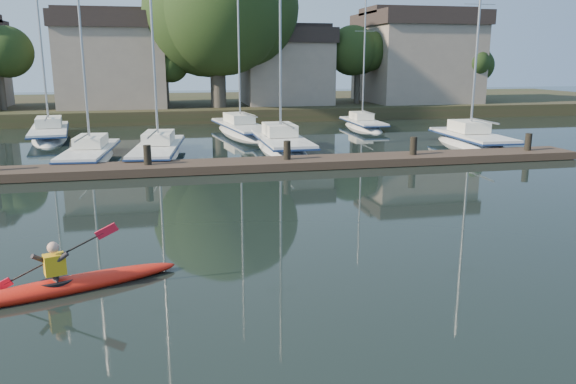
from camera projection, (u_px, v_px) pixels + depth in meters
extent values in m
plane|color=black|center=(289.00, 304.00, 11.00)|extent=(160.00, 160.00, 0.00)
ellipsoid|color=red|center=(65.00, 286.00, 11.62)|extent=(4.71, 2.20, 0.36)
cylinder|color=black|center=(56.00, 282.00, 11.51)|extent=(0.91, 0.91, 0.10)
imported|color=#292527|center=(55.00, 265.00, 11.42)|extent=(0.36, 0.44, 1.04)
cube|color=gold|center=(55.00, 264.00, 11.42)|extent=(0.48, 0.42, 0.42)
sphere|color=tan|center=(53.00, 248.00, 11.33)|extent=(0.23, 0.23, 0.23)
cube|color=#403124|center=(219.00, 166.00, 24.26)|extent=(34.00, 2.00, 0.35)
cylinder|color=black|center=(148.00, 166.00, 23.62)|extent=(0.32, 0.32, 1.80)
cylinder|color=black|center=(287.00, 161.00, 24.86)|extent=(0.32, 0.32, 1.80)
cylinder|color=black|center=(413.00, 156.00, 26.11)|extent=(0.32, 0.32, 1.80)
cylinder|color=black|center=(527.00, 152.00, 27.35)|extent=(0.32, 0.32, 1.80)
ellipsoid|color=white|center=(91.00, 167.00, 26.93)|extent=(2.56, 7.97, 1.75)
cube|color=white|center=(89.00, 149.00, 26.74)|extent=(2.36, 6.56, 0.13)
cube|color=navy|center=(89.00, 151.00, 26.75)|extent=(2.44, 6.72, 0.07)
cube|color=silver|center=(91.00, 141.00, 27.11)|extent=(1.46, 2.29, 0.51)
cylinder|color=#9EA0A5|center=(80.00, 28.00, 25.68)|extent=(0.11, 0.11, 11.07)
cylinder|color=#9EA0A5|center=(82.00, 137.00, 25.43)|extent=(0.31, 2.98, 0.07)
ellipsoid|color=white|center=(159.00, 163.00, 27.82)|extent=(3.09, 8.96, 1.85)
cube|color=white|center=(158.00, 146.00, 27.61)|extent=(2.81, 7.38, 0.14)
cube|color=navy|center=(158.00, 148.00, 27.63)|extent=(2.90, 7.56, 0.08)
cube|color=silver|center=(159.00, 137.00, 28.04)|extent=(1.65, 2.60, 0.54)
cylinder|color=#9EA0A5|center=(151.00, 11.00, 26.40)|extent=(0.12, 0.12, 12.68)
cylinder|color=#9EA0A5|center=(153.00, 134.00, 26.16)|extent=(0.48, 3.32, 0.08)
ellipsoid|color=white|center=(282.00, 156.00, 30.08)|extent=(2.32, 8.77, 2.08)
cube|color=white|center=(281.00, 138.00, 29.85)|extent=(2.21, 7.19, 0.15)
cube|color=navy|center=(282.00, 140.00, 29.87)|extent=(2.30, 7.37, 0.09)
cube|color=silver|center=(280.00, 129.00, 30.26)|extent=(1.54, 2.46, 0.60)
cylinder|color=#9EA0A5|center=(280.00, 19.00, 28.70)|extent=(0.13, 0.13, 12.05)
cylinder|color=#9EA0A5|center=(287.00, 124.00, 28.40)|extent=(0.10, 3.33, 0.09)
ellipsoid|color=white|center=(471.00, 153.00, 31.39)|extent=(2.63, 7.86, 2.11)
cube|color=white|center=(472.00, 135.00, 31.16)|extent=(2.46, 6.46, 0.16)
cube|color=navy|center=(472.00, 136.00, 31.18)|extent=(2.56, 6.61, 0.09)
cube|color=silver|center=(469.00, 126.00, 31.51)|extent=(1.64, 2.23, 0.61)
cylinder|color=#9EA0A5|center=(478.00, 30.00, 30.10)|extent=(0.13, 0.13, 11.11)
cylinder|color=#9EA0A5|center=(484.00, 121.00, 29.84)|extent=(0.20, 2.96, 0.09)
cylinder|color=#9EA0A5|center=(480.00, 4.00, 29.79)|extent=(1.78, 0.10, 0.03)
ellipsoid|color=white|center=(51.00, 144.00, 34.40)|extent=(3.40, 9.46, 1.95)
cube|color=white|center=(49.00, 129.00, 34.19)|extent=(3.07, 7.79, 0.14)
cube|color=navy|center=(49.00, 130.00, 34.21)|extent=(3.18, 7.99, 0.08)
cube|color=silver|center=(49.00, 122.00, 34.61)|extent=(1.78, 2.76, 0.57)
cylinder|color=#9EA0A5|center=(38.00, 14.00, 32.90)|extent=(0.12, 0.12, 13.36)
cylinder|color=#9EA0A5|center=(47.00, 117.00, 32.73)|extent=(0.56, 3.49, 0.08)
ellipsoid|color=white|center=(242.00, 139.00, 36.57)|extent=(3.54, 10.41, 1.94)
cube|color=white|center=(242.00, 125.00, 36.35)|extent=(3.18, 8.57, 0.14)
cube|color=navy|center=(242.00, 126.00, 36.37)|extent=(3.29, 8.79, 0.08)
cube|color=silver|center=(239.00, 118.00, 36.83)|extent=(1.81, 3.03, 0.56)
cylinder|color=#9EA0A5|center=(238.00, 9.00, 34.98)|extent=(0.12, 0.12, 14.29)
cylinder|color=#9EA0A5|center=(248.00, 114.00, 34.77)|extent=(0.62, 3.85, 0.08)
ellipsoid|color=white|center=(363.00, 132.00, 39.56)|extent=(2.09, 7.14, 1.68)
cube|color=white|center=(363.00, 121.00, 39.38)|extent=(1.96, 5.86, 0.12)
cube|color=navy|center=(363.00, 122.00, 39.40)|extent=(2.04, 6.01, 0.07)
cube|color=silver|center=(361.00, 116.00, 39.71)|extent=(1.30, 2.02, 0.49)
cylinder|color=#9EA0A5|center=(364.00, 49.00, 38.45)|extent=(0.11, 0.11, 9.74)
cylinder|color=#9EA0A5|center=(368.00, 112.00, 38.20)|extent=(0.16, 2.69, 0.07)
cylinder|color=#9EA0A5|center=(365.00, 31.00, 38.18)|extent=(1.42, 0.07, 0.03)
cube|color=#283219|center=(189.00, 105.00, 52.72)|extent=(90.00, 24.00, 1.00)
cube|color=gray|center=(114.00, 68.00, 44.97)|extent=(8.00, 8.00, 6.00)
cube|color=#2C2320|center=(111.00, 22.00, 44.14)|extent=(8.40, 8.40, 1.20)
cube|color=gray|center=(285.00, 74.00, 47.98)|extent=(7.00, 7.00, 5.00)
cube|color=#2C2320|center=(285.00, 36.00, 47.27)|extent=(7.35, 7.35, 1.20)
cube|color=gray|center=(416.00, 65.00, 50.30)|extent=(9.00, 9.00, 6.50)
cube|color=#2C2320|center=(418.00, 20.00, 49.41)|extent=(9.45, 9.45, 1.20)
cylinder|color=#514B40|center=(218.00, 75.00, 43.89)|extent=(1.20, 1.20, 5.00)
sphere|color=black|center=(216.00, 8.00, 42.74)|extent=(8.50, 8.50, 8.50)
cylinder|color=#514B40|center=(2.00, 90.00, 41.75)|extent=(0.48, 0.48, 3.00)
cylinder|color=#514B40|center=(166.00, 90.00, 43.79)|extent=(0.38, 0.38, 2.80)
sphere|color=black|center=(165.00, 61.00, 43.28)|extent=(2.72, 2.72, 2.72)
cylinder|color=#514B40|center=(357.00, 85.00, 48.01)|extent=(0.50, 0.50, 3.20)
sphere|color=black|center=(358.00, 53.00, 47.40)|extent=(3.57, 3.57, 3.57)
cylinder|color=#514B40|center=(472.00, 88.00, 48.72)|extent=(0.41, 0.41, 2.60)
sphere|color=black|center=(474.00, 62.00, 48.23)|extent=(2.89, 2.89, 2.89)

